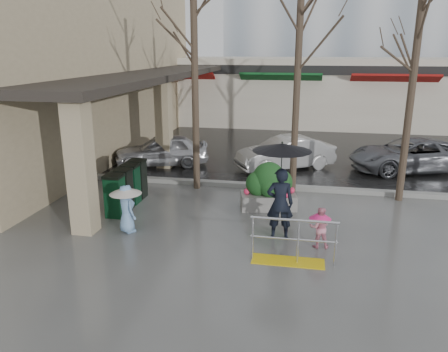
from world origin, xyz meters
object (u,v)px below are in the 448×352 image
(woman, at_px, (281,181))
(planter, at_px, (269,186))
(tree_west, at_px, (194,30))
(car_b, at_px, (285,153))
(tree_mideast, at_px, (418,37))
(child_pink, at_px, (320,225))
(car_a, at_px, (162,150))
(car_c, at_px, (410,155))
(handrail, at_px, (291,246))
(child_blue, at_px, (126,203))
(news_boxes, at_px, (127,187))
(tree_midwest, at_px, (300,24))

(woman, relative_size, planter, 1.42)
(tree_west, distance_m, car_b, 6.07)
(car_b, bearing_deg, tree_mideast, 20.28)
(child_pink, xyz_separation_m, car_a, (-6.09, 6.54, 0.07))
(woman, distance_m, planter, 2.28)
(car_c, bearing_deg, child_pink, -41.70)
(tree_mideast, height_order, car_b, tree_mideast)
(handrail, distance_m, car_c, 9.40)
(planter, bearing_deg, car_a, 138.66)
(tree_west, relative_size, car_c, 1.50)
(tree_mideast, bearing_deg, handrail, -123.19)
(woman, distance_m, child_blue, 3.94)
(woman, distance_m, news_boxes, 4.91)
(handrail, relative_size, planter, 1.10)
(tree_west, relative_size, tree_mideast, 1.05)
(child_pink, bearing_deg, tree_mideast, -128.26)
(child_pink, bearing_deg, car_b, -85.63)
(tree_mideast, relative_size, car_c, 1.43)
(woman, xyz_separation_m, car_a, (-5.12, 6.19, -0.86))
(car_b, bearing_deg, woman, -28.55)
(planter, xyz_separation_m, car_c, (4.94, 5.10, -0.04))
(tree_west, bearing_deg, car_b, 47.38)
(woman, bearing_deg, car_c, -127.53)
(tree_mideast, bearing_deg, car_a, 162.92)
(planter, distance_m, car_b, 4.50)
(car_c, bearing_deg, handrail, -42.78)
(tree_midwest, height_order, car_a, tree_midwest)
(tree_west, xyz_separation_m, car_c, (7.50, 3.63, -4.45))
(child_blue, distance_m, car_b, 7.83)
(car_c, bearing_deg, tree_mideast, -32.01)
(tree_west, distance_m, tree_midwest, 3.20)
(child_pink, relative_size, car_a, 0.27)
(handrail, bearing_deg, news_boxes, 151.42)
(child_blue, bearing_deg, news_boxes, -26.56)
(child_blue, bearing_deg, tree_mideast, -111.27)
(tree_mideast, distance_m, woman, 6.01)
(car_a, bearing_deg, child_pink, 25.23)
(tree_mideast, distance_m, car_b, 6.39)
(news_boxes, distance_m, car_c, 10.75)
(tree_west, bearing_deg, woman, -49.66)
(child_blue, bearing_deg, planter, -103.74)
(tree_west, height_order, child_blue, tree_west)
(handrail, relative_size, tree_west, 0.28)
(tree_west, bearing_deg, car_a, 128.62)
(tree_west, height_order, planter, tree_west)
(woman, bearing_deg, tree_midwest, -98.58)
(tree_midwest, relative_size, news_boxes, 3.20)
(child_blue, distance_m, news_boxes, 1.95)
(handrail, relative_size, child_blue, 1.52)
(news_boxes, bearing_deg, car_a, 96.41)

